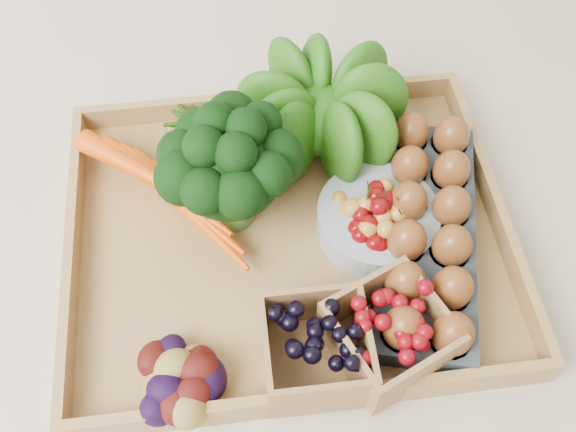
{
  "coord_description": "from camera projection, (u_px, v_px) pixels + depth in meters",
  "views": [
    {
      "loc": [
        -0.05,
        -0.43,
        0.72
      ],
      "look_at": [
        0.0,
        0.0,
        0.06
      ],
      "focal_mm": 40.0,
      "sensor_mm": 36.0,
      "label": 1
    }
  ],
  "objects": [
    {
      "name": "ground",
      "position": [
        288.0,
        241.0,
        0.84
      ],
      "size": [
        4.0,
        4.0,
        0.0
      ],
      "primitive_type": "plane",
      "color": "beige",
      "rests_on": "ground"
    },
    {
      "name": "tray",
      "position": [
        288.0,
        238.0,
        0.83
      ],
      "size": [
        0.55,
        0.45,
        0.01
      ],
      "primitive_type": "cube",
      "color": "#AB8147",
      "rests_on": "ground"
    },
    {
      "name": "carrots",
      "position": [
        175.0,
        194.0,
        0.83
      ],
      "size": [
        0.22,
        0.15,
        0.05
      ],
      "primitive_type": null,
      "color": "#F05005",
      "rests_on": "tray"
    },
    {
      "name": "lettuce",
      "position": [
        322.0,
        102.0,
        0.85
      ],
      "size": [
        0.15,
        0.15,
        0.15
      ],
      "primitive_type": "sphere",
      "color": "#19470B",
      "rests_on": "tray"
    },
    {
      "name": "broccoli",
      "position": [
        231.0,
        186.0,
        0.78
      ],
      "size": [
        0.17,
        0.17,
        0.13
      ],
      "primitive_type": null,
      "color": "black",
      "rests_on": "tray"
    },
    {
      "name": "cherry_bowl",
      "position": [
        377.0,
        220.0,
        0.81
      ],
      "size": [
        0.15,
        0.15,
        0.04
      ],
      "primitive_type": "cylinder",
      "color": "#8C9EA5",
      "rests_on": "tray"
    },
    {
      "name": "egg_carton",
      "position": [
        424.0,
        238.0,
        0.8
      ],
      "size": [
        0.2,
        0.35,
        0.04
      ],
      "primitive_type": "cube",
      "rotation": [
        0.0,
        0.0,
        -0.26
      ],
      "color": "#3A404A",
      "rests_on": "tray"
    },
    {
      "name": "potatoes",
      "position": [
        183.0,
        380.0,
        0.68
      ],
      "size": [
        0.12,
        0.12,
        0.07
      ],
      "primitive_type": null,
      "color": "#370A08",
      "rests_on": "tray"
    },
    {
      "name": "punnet_blackberry",
      "position": [
        316.0,
        350.0,
        0.7
      ],
      "size": [
        0.12,
        0.12,
        0.08
      ],
      "primitive_type": "cube",
      "rotation": [
        0.0,
        0.0,
        -0.01
      ],
      "color": "black",
      "rests_on": "tray"
    },
    {
      "name": "punnet_raspberry",
      "position": [
        389.0,
        335.0,
        0.71
      ],
      "size": [
        0.15,
        0.15,
        0.08
      ],
      "primitive_type": "cube",
      "rotation": [
        0.0,
        0.0,
        0.41
      ],
      "color": "#68040B",
      "rests_on": "tray"
    }
  ]
}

